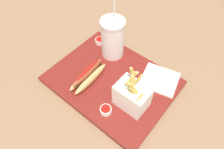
% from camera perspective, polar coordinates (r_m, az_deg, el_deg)
% --- Properties ---
extents(ground_plane, '(2.40, 2.40, 0.02)m').
position_cam_1_polar(ground_plane, '(0.80, 0.00, -2.63)').
color(ground_plane, '#8C6B4C').
extents(food_tray, '(0.44, 0.34, 0.02)m').
position_cam_1_polar(food_tray, '(0.78, 0.00, -1.79)').
color(food_tray, maroon).
rests_on(food_tray, ground_plane).
extents(soda_cup, '(0.09, 0.09, 0.26)m').
position_cam_1_polar(soda_cup, '(0.80, 0.18, 9.92)').
color(soda_cup, white).
rests_on(soda_cup, food_tray).
extents(fries_basket, '(0.11, 0.08, 0.16)m').
position_cam_1_polar(fries_basket, '(0.68, 5.50, -5.84)').
color(fries_basket, white).
rests_on(fries_basket, food_tray).
extents(hot_dog_1, '(0.06, 0.17, 0.06)m').
position_cam_1_polar(hot_dog_1, '(0.76, -6.51, -0.31)').
color(hot_dog_1, tan).
rests_on(hot_dog_1, food_tray).
extents(ketchup_cup_1, '(0.04, 0.04, 0.02)m').
position_cam_1_polar(ketchup_cup_1, '(0.90, -3.35, 9.20)').
color(ketchup_cup_1, white).
rests_on(ketchup_cup_1, food_tray).
extents(ketchup_cup_2, '(0.04, 0.04, 0.02)m').
position_cam_1_polar(ketchup_cup_2, '(0.69, -1.71, -9.69)').
color(ketchup_cup_2, white).
rests_on(ketchup_cup_2, food_tray).
extents(napkin_stack, '(0.15, 0.15, 0.01)m').
position_cam_1_polar(napkin_stack, '(0.79, 12.88, -1.35)').
color(napkin_stack, white).
rests_on(napkin_stack, food_tray).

